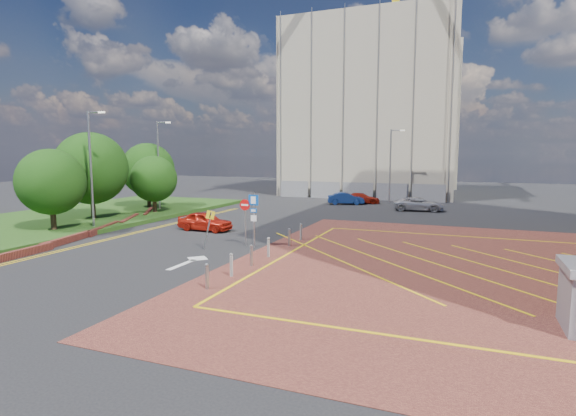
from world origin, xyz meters
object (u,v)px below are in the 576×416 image
Objects in this scene: car_red_left at (205,221)px; car_blue_back at (346,198)px; car_red_back at (362,198)px; tree_a at (51,182)px; tree_d at (148,170)px; lamp_left_near at (91,164)px; lamp_left_far at (159,162)px; lamp_back at (391,163)px; warning_sign at (209,225)px; tree_b at (91,168)px; tree_c at (154,179)px; car_silver_back at (419,204)px; sign_cluster at (250,214)px.

car_red_left reaches higher than car_blue_back.
tree_a is at bearing 137.72° from car_red_back.
car_blue_back is 0.99× the size of car_red_back.
car_red_back is (17.85, 12.93, -3.30)m from tree_d.
lamp_left_far is at bearing 101.31° from lamp_left_near.
tree_d is at bearing 154.32° from lamp_left_far.
lamp_back is 29.29m from warning_sign.
lamp_left_near reaches higher than car_blue_back.
lamp_left_far is 24.46m from lamp_back.
tree_b is 27.12m from car_red_back.
car_red_left is at bearing -37.75° from lamp_left_far.
lamp_left_far is 21.43m from car_red_back.
lamp_left_far is 2.04× the size of car_red_left.
tree_d is at bearing 97.13° from tree_b.
tree_b is at bearing 129.51° from car_red_back.
tree_a is at bearing -92.86° from tree_c.
tree_b is 1.71× the size of car_red_left.
lamp_left_near is 3.56× the size of warning_sign.
car_red_back is 0.84× the size of car_silver_back.
sign_cluster is 0.83× the size of car_blue_back.
lamp_left_near is 2.50× the size of sign_cluster.
tree_a is 1.10× the size of tree_c.
tree_c is at bearing 87.14° from tree_a.
warning_sign is (12.89, -12.60, -3.23)m from lamp_left_far.
car_silver_back reaches higher than car_blue_back.
lamp_left_far reaches higher than tree_a.
car_silver_back is at bearing 67.38° from warning_sign.
car_red_left is at bearing 123.81° from warning_sign.
lamp_left_near reaches higher than tree_c.
tree_b is at bearing 165.74° from sign_cluster.
tree_b is 10.93m from car_red_left.
tree_c is 0.61× the size of lamp_left_near.
tree_a is 5.27m from tree_b.
lamp_left_near reaches higher than tree_d.
lamp_left_far is 12.36m from car_red_left.
car_red_back is at bearing 41.46° from lamp_left_far.
tree_c reaches higher than sign_cluster.
lamp_left_far reaches higher than tree_c.
car_silver_back is at bearing 44.28° from lamp_left_near.
lamp_left_far reaches higher than car_silver_back.
lamp_left_far is (1.08, 7.00, 0.42)m from tree_b.
tree_a is 13.24m from tree_d.
car_red_left is at bearing 151.16° from car_red_back.
lamp_back is (18.50, 16.00, -0.30)m from lamp_left_far.
car_blue_back is at bearing -138.58° from lamp_back.
tree_c is 1.53× the size of sign_cluster.
car_red_left is (9.25, -7.16, -3.99)m from lamp_left_far.
tree_b is 25.09m from car_blue_back.
tree_c is 25.19m from lamp_back.
lamp_back is 2.50× the size of sign_cluster.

